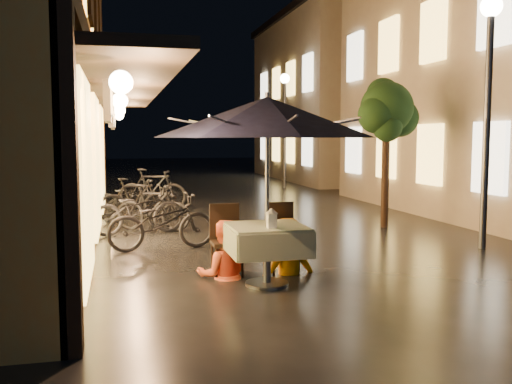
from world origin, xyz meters
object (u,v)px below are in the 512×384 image
object	(u,v)px
cafe_table	(267,240)
patio_umbrella	(267,117)
person_yellow	(287,220)
table_lantern	(272,217)
streetlamp_near	(489,76)
person_orange	(223,222)
bicycle_0	(162,222)

from	to	relation	value
cafe_table	patio_umbrella	bearing A→B (deg)	-45.00
person_yellow	table_lantern	bearing A→B (deg)	53.76
streetlamp_near	person_orange	xyz separation A→B (m)	(-4.68, -0.94, -2.16)
person_orange	person_yellow	bearing A→B (deg)	-173.23
cafe_table	person_yellow	xyz separation A→B (m)	(0.44, 0.58, 0.16)
cafe_table	person_orange	xyz separation A→B (m)	(-0.46, 0.56, 0.18)
streetlamp_near	patio_umbrella	bearing A→B (deg)	-160.43
cafe_table	table_lantern	bearing A→B (deg)	-90.00
streetlamp_near	patio_umbrella	size ratio (longest dim) A/B	1.49
patio_umbrella	person_orange	xyz separation A→B (m)	(-0.46, 0.56, -1.39)
table_lantern	person_yellow	size ratio (longest dim) A/B	0.17
table_lantern	person_orange	xyz separation A→B (m)	(-0.46, 0.78, -0.16)
table_lantern	cafe_table	bearing A→B (deg)	90.00
patio_umbrella	person_yellow	size ratio (longest dim) A/B	1.88
table_lantern	person_orange	distance (m)	0.92
cafe_table	bicycle_0	distance (m)	2.88
cafe_table	patio_umbrella	size ratio (longest dim) A/B	0.35
bicycle_0	patio_umbrella	bearing A→B (deg)	-164.24
cafe_table	table_lantern	distance (m)	0.40
patio_umbrella	cafe_table	bearing A→B (deg)	135.00
streetlamp_near	person_yellow	bearing A→B (deg)	-166.29
table_lantern	bicycle_0	world-z (taller)	table_lantern
streetlamp_near	patio_umbrella	xyz separation A→B (m)	(-4.21, -1.50, -0.77)
person_yellow	patio_umbrella	bearing A→B (deg)	45.31
person_yellow	bicycle_0	xyz separation A→B (m)	(-1.59, 2.06, -0.27)
person_orange	person_yellow	world-z (taller)	person_orange
cafe_table	bicycle_0	world-z (taller)	bicycle_0
streetlamp_near	bicycle_0	xyz separation A→B (m)	(-5.36, 1.14, -2.44)
cafe_table	person_orange	distance (m)	0.75
streetlamp_near	person_yellow	size ratio (longest dim) A/B	2.81
table_lantern	bicycle_0	distance (m)	3.11
cafe_table	patio_umbrella	world-z (taller)	patio_umbrella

